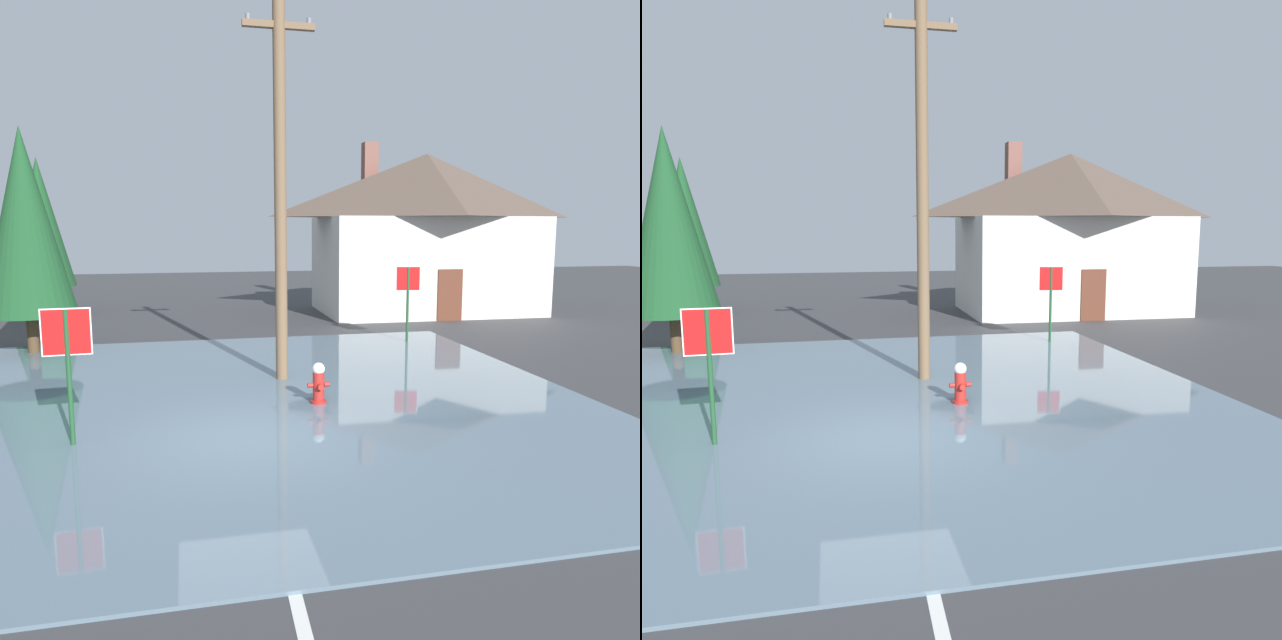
{
  "view_description": "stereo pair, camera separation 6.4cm",
  "coord_description": "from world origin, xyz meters",
  "views": [
    {
      "loc": [
        -0.99,
        -9.99,
        3.58
      ],
      "look_at": [
        1.87,
        2.79,
        1.58
      ],
      "focal_mm": 34.2,
      "sensor_mm": 36.0,
      "label": 1
    },
    {
      "loc": [
        -0.93,
        -10.0,
        3.58
      ],
      "look_at": [
        1.87,
        2.79,
        1.58
      ],
      "focal_mm": 34.2,
      "sensor_mm": 36.0,
      "label": 2
    }
  ],
  "objects": [
    {
      "name": "flood_puddle",
      "position": [
        0.41,
        2.4,
        0.02
      ],
      "size": [
        13.62,
        13.91,
        0.05
      ],
      "primitive_type": "cube",
      "color": "slate",
      "rests_on": "ground"
    },
    {
      "name": "fire_hydrant",
      "position": [
        1.6,
        1.71,
        0.44
      ],
      "size": [
        0.44,
        0.38,
        0.89
      ],
      "color": "#AD231E",
      "rests_on": "ground"
    },
    {
      "name": "ground_plane",
      "position": [
        0.0,
        0.0,
        -0.05
      ],
      "size": [
        80.0,
        80.0,
        0.1
      ],
      "primitive_type": "cube",
      "color": "#38383A"
    },
    {
      "name": "utility_pole",
      "position": [
        1.2,
        3.9,
        4.44
      ],
      "size": [
        1.6,
        0.28,
        8.53
      ],
      "color": "brown",
      "rests_on": "ground"
    },
    {
      "name": "lane_stop_bar",
      "position": [
        0.16,
        -2.3,
        0.0
      ],
      "size": [
        3.82,
        0.59,
        0.01
      ],
      "primitive_type": "cube",
      "rotation": [
        0.0,
        0.0,
        0.08
      ],
      "color": "silver",
      "rests_on": "ground"
    },
    {
      "name": "pine_tree_short_left",
      "position": [
        -5.24,
        8.45,
        3.72
      ],
      "size": [
        2.53,
        2.53,
        6.33
      ],
      "color": "#4C3823",
      "rests_on": "ground"
    },
    {
      "name": "house",
      "position": [
        9.04,
        14.42,
        3.43
      ],
      "size": [
        9.58,
        6.14,
        7.13
      ],
      "color": "beige",
      "rests_on": "ground"
    },
    {
      "name": "stop_sign_far",
      "position": [
        5.78,
        7.75,
        1.72
      ],
      "size": [
        0.75,
        0.16,
        2.4
      ],
      "color": "#1E4C28",
      "rests_on": "ground"
    },
    {
      "name": "lane_center_stripe",
      "position": [
        -0.04,
        -4.95,
        0.0
      ],
      "size": [
        0.24,
        2.86,
        0.01
      ],
      "primitive_type": "cube",
      "rotation": [
        0.0,
        0.0,
        1.53
      ],
      "color": "silver",
      "rests_on": "ground"
    },
    {
      "name": "stop_sign_near",
      "position": [
        -2.85,
        0.25,
        1.66
      ],
      "size": [
        0.77,
        0.08,
        2.31
      ],
      "color": "#1E4C28",
      "rests_on": "ground"
    },
    {
      "name": "pine_tree_tall_left",
      "position": [
        -6.7,
        17.27,
        3.78
      ],
      "size": [
        2.57,
        2.57,
        6.42
      ],
      "color": "#4C3823",
      "rests_on": "ground"
    }
  ]
}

